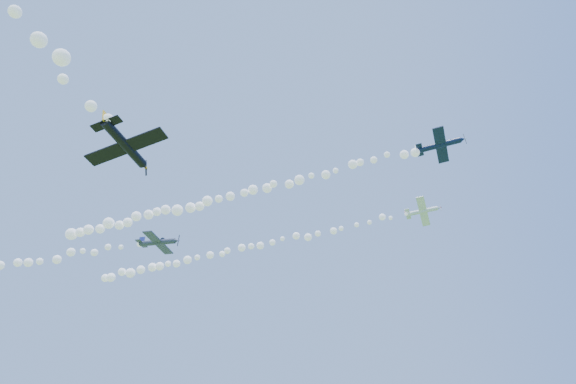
# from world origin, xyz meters

# --- Properties ---
(plane_white) EXTENTS (6.37, 6.54, 2.13)m
(plane_white) POSITION_xyz_m (23.57, 13.10, 51.89)
(plane_white) COLOR white
(smoke_trail_white) EXTENTS (64.93, 15.06, 2.75)m
(smoke_trail_white) POSITION_xyz_m (-10.73, 20.08, 51.58)
(smoke_trail_white) COLOR white
(plane_navy) EXTENTS (7.57, 8.02, 2.16)m
(plane_navy) POSITION_xyz_m (25.30, -2.44, 52.84)
(plane_navy) COLOR #0D1739
(smoke_trail_navy) EXTENTS (66.30, 16.07, 2.95)m
(smoke_trail_navy) POSITION_xyz_m (-10.03, 4.96, 52.63)
(smoke_trail_navy) COLOR white
(plane_grey) EXTENTS (7.45, 7.88, 2.70)m
(plane_grey) POSITION_xyz_m (-20.23, 4.26, 44.02)
(plane_grey) COLOR #363B4F
(plane_black) EXTENTS (8.09, 7.74, 2.27)m
(plane_black) POSITION_xyz_m (-10.05, -27.04, 34.20)
(plane_black) COLOR black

